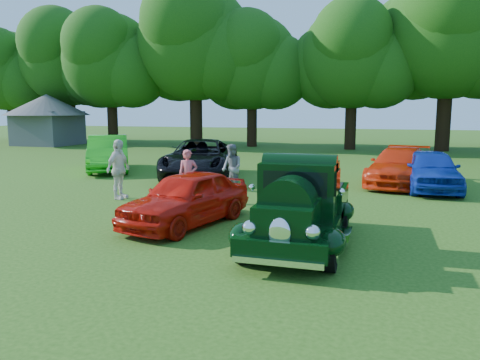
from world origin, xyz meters
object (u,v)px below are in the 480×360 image
(back_car_black, at_px, (200,159))
(back_car_blue, at_px, (431,170))
(red_convertible, at_px, (187,198))
(spectator_pink, at_px, (188,176))
(hero_pickup, at_px, (301,209))
(back_car_lime, at_px, (108,153))
(gazebo, at_px, (47,114))
(spectator_grey, at_px, (232,168))
(spectator_white, at_px, (118,169))
(back_car_orange, at_px, (399,166))

(back_car_black, relative_size, back_car_blue, 1.36)
(red_convertible, height_order, spectator_pink, spectator_pink)
(hero_pickup, height_order, red_convertible, hero_pickup)
(back_car_lime, relative_size, spectator_pink, 3.08)
(back_car_blue, xyz_separation_m, gazebo, (-26.48, 13.61, 1.71))
(back_car_black, bearing_deg, spectator_pink, -84.66)
(spectator_pink, bearing_deg, gazebo, 114.19)
(back_car_blue, distance_m, gazebo, 29.82)
(spectator_grey, distance_m, spectator_white, 3.71)
(spectator_grey, bearing_deg, spectator_white, -100.48)
(gazebo, bearing_deg, spectator_white, -46.46)
(back_car_black, relative_size, spectator_white, 3.03)
(hero_pickup, xyz_separation_m, spectator_white, (-6.14, 3.26, 0.17))
(hero_pickup, relative_size, gazebo, 0.68)
(spectator_white, bearing_deg, spectator_grey, -47.05)
(back_car_lime, height_order, back_car_orange, back_car_lime)
(red_convertible, relative_size, gazebo, 0.59)
(back_car_blue, xyz_separation_m, spectator_white, (-9.27, -4.50, 0.22))
(red_convertible, height_order, back_car_blue, back_car_blue)
(hero_pickup, distance_m, spectator_grey, 6.50)
(back_car_orange, distance_m, gazebo, 28.54)
(hero_pickup, relative_size, back_car_blue, 1.07)
(hero_pickup, relative_size, back_car_orange, 0.95)
(spectator_pink, relative_size, spectator_white, 0.85)
(back_car_orange, distance_m, spectator_white, 9.89)
(red_convertible, relative_size, back_car_lime, 0.79)
(back_car_blue, relative_size, spectator_white, 2.23)
(hero_pickup, distance_m, back_car_blue, 8.37)
(spectator_white, relative_size, gazebo, 0.29)
(back_car_orange, height_order, spectator_white, spectator_white)
(back_car_blue, distance_m, spectator_grey, 6.76)
(back_car_black, bearing_deg, back_car_lime, 157.80)
(spectator_grey, distance_m, gazebo, 25.57)
(red_convertible, distance_m, back_car_orange, 9.26)
(back_car_black, bearing_deg, back_car_orange, -8.81)
(red_convertible, height_order, back_car_lime, back_car_lime)
(back_car_lime, bearing_deg, spectator_pink, -73.03)
(back_car_orange, distance_m, spectator_pink, 7.99)
(back_car_lime, xyz_separation_m, back_car_blue, (13.33, -1.29, -0.09))
(spectator_grey, bearing_deg, back_car_black, 169.94)
(back_car_lime, height_order, spectator_pink, back_car_lime)
(red_convertible, bearing_deg, gazebo, 148.99)
(spectator_grey, relative_size, spectator_white, 0.87)
(back_car_black, distance_m, back_car_orange, 7.60)
(back_car_lime, height_order, gazebo, gazebo)
(spectator_grey, xyz_separation_m, gazebo, (-20.07, 15.76, 1.61))
(spectator_grey, bearing_deg, gazebo, -178.00)
(spectator_white, bearing_deg, back_car_blue, -60.53)
(spectator_grey, bearing_deg, red_convertible, -44.98)
(hero_pickup, height_order, back_car_lime, hero_pickup)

